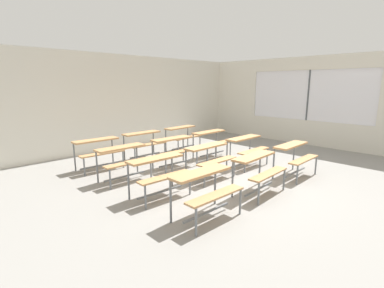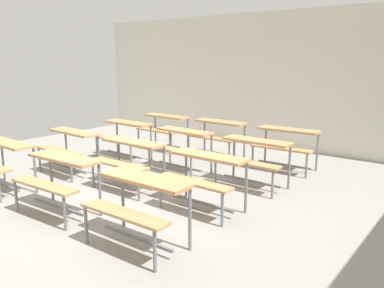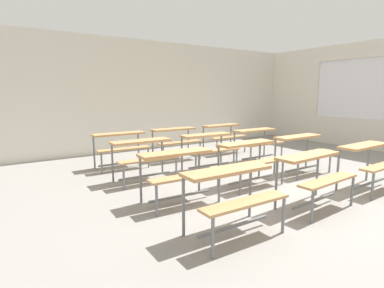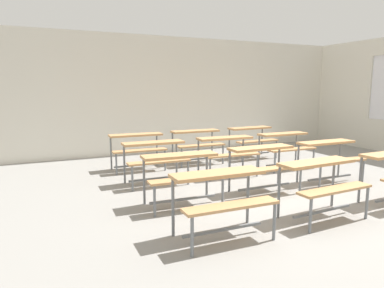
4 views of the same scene
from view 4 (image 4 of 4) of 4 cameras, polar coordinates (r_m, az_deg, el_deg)
The scene contains 13 objects.
ground at distance 5.70m, azimuth 15.16°, elevation -8.63°, with size 10.00×9.00×0.05m, color gray.
wall_back at distance 9.34m, azimuth -2.39°, elevation 8.02°, with size 10.00×0.12×3.00m, color silver.
desk_bench_r0c0 at distance 3.94m, azimuth 5.01°, elevation -7.45°, with size 1.11×0.61×0.74m.
desk_bench_r0c1 at distance 4.81m, azimuth 20.66°, elevation -4.95°, with size 1.13×0.64×0.74m.
desk_bench_r1c0 at distance 4.98m, azimuth -1.62°, elevation -3.88°, with size 1.12×0.64×0.74m.
desk_bench_r1c1 at distance 5.73m, azimuth 11.79°, elevation -2.34°, with size 1.10×0.60×0.74m.
desk_bench_r1c2 at distance 6.66m, azimuth 21.74°, elevation -1.21°, with size 1.10×0.60×0.74m.
desk_bench_r2c0 at distance 6.16m, azimuth -6.04°, elevation -1.40°, with size 1.10×0.60×0.74m.
desk_bench_r2c1 at distance 6.75m, azimuth 5.80°, elevation -0.46°, with size 1.13×0.64×0.74m.
desk_bench_r2c2 at distance 7.59m, azimuth 15.15°, elevation 0.33°, with size 1.10×0.60×0.74m.
desk_bench_r3c0 at distance 7.26m, azimuth -8.99°, elevation 0.16°, with size 1.11×0.62×0.74m.
desk_bench_r3c1 at distance 7.80m, azimuth 0.86°, elevation 0.89°, with size 1.11×0.61×0.74m.
desk_bench_r3c2 at distance 8.55m, azimuth 9.89°, elevation 1.48°, with size 1.13×0.65×0.74m.
Camera 4 is at (-3.51, -4.16, 1.69)m, focal length 32.47 mm.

